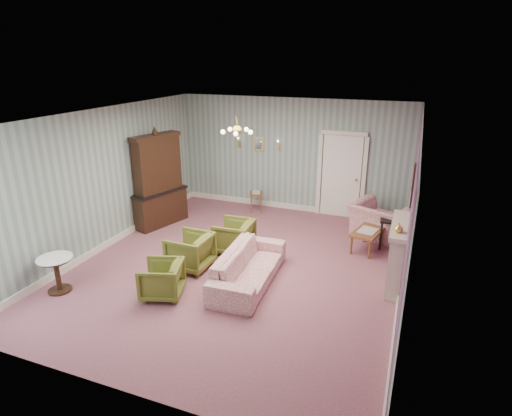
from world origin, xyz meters
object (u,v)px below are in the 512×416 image
at_px(olive_chair_a, 161,278).
at_px(olive_chair_c, 234,235).
at_px(olive_chair_b, 190,250).
at_px(pedestal_table, 57,274).
at_px(sofa_chintz, 249,261).
at_px(side_table_black, 390,233).
at_px(coffee_table, 367,240).
at_px(dresser, 158,178).
at_px(fireplace, 397,254).
at_px(wingback_chair, 382,215).

bearing_deg(olive_chair_a, olive_chair_c, 149.88).
distance_m(olive_chair_b, pedestal_table, 2.33).
distance_m(sofa_chintz, side_table_black, 3.29).
xyz_separation_m(sofa_chintz, side_table_black, (2.25, 2.40, -0.08)).
bearing_deg(olive_chair_b, side_table_black, 125.07).
bearing_deg(sofa_chintz, olive_chair_a, 125.79).
bearing_deg(olive_chair_b, coffee_table, 125.17).
distance_m(dresser, fireplace, 5.61).
bearing_deg(olive_chair_a, fireplace, 99.04).
bearing_deg(dresser, olive_chair_c, -1.83).
height_order(wingback_chair, pedestal_table, wingback_chair).
xyz_separation_m(olive_chair_c, sofa_chintz, (0.76, -1.07, 0.04)).
bearing_deg(olive_chair_a, sofa_chintz, 110.81).
relative_size(olive_chair_c, dresser, 0.32).
xyz_separation_m(coffee_table, side_table_black, (0.43, 0.27, 0.11)).
bearing_deg(fireplace, olive_chair_c, 176.74).
bearing_deg(sofa_chintz, dresser, 56.05).
relative_size(olive_chair_b, olive_chair_c, 1.02).
distance_m(olive_chair_a, wingback_chair, 5.06).
distance_m(wingback_chair, coffee_table, 0.89).
distance_m(olive_chair_a, side_table_black, 4.82).
relative_size(olive_chair_c, fireplace, 0.54).
distance_m(olive_chair_a, pedestal_table, 1.83).
distance_m(fireplace, side_table_black, 1.55).
bearing_deg(coffee_table, side_table_black, 32.49).
bearing_deg(dresser, fireplace, 7.04).
height_order(olive_chair_c, wingback_chair, wingback_chair).
bearing_deg(olive_chair_c, fireplace, 84.36).
height_order(olive_chair_a, dresser, dresser).
xyz_separation_m(wingback_chair, side_table_black, (0.24, -0.54, -0.19)).
xyz_separation_m(olive_chair_a, olive_chair_c, (0.45, 2.03, 0.03)).
distance_m(olive_chair_b, wingback_chair, 4.33).
bearing_deg(side_table_black, dresser, -173.96).
bearing_deg(side_table_black, olive_chair_a, -135.82).
distance_m(olive_chair_b, dresser, 2.61).
height_order(olive_chair_c, side_table_black, olive_chair_c).
relative_size(olive_chair_a, side_table_black, 1.03).
xyz_separation_m(olive_chair_c, pedestal_table, (-2.21, -2.54, -0.05)).
distance_m(fireplace, coffee_table, 1.44).
distance_m(sofa_chintz, wingback_chair, 3.57).
height_order(olive_chair_a, olive_chair_c, olive_chair_c).
relative_size(olive_chair_c, side_table_black, 1.13).
relative_size(olive_chair_a, coffee_table, 0.79).
height_order(coffee_table, side_table_black, side_table_black).
height_order(olive_chair_b, pedestal_table, olive_chair_b).
bearing_deg(fireplace, wingback_chair, 102.23).
xyz_separation_m(sofa_chintz, dresser, (-3.03, 1.84, 0.75)).
bearing_deg(olive_chair_b, olive_chair_c, 154.65).
bearing_deg(coffee_table, olive_chair_b, -146.67).
distance_m(olive_chair_c, pedestal_table, 3.36).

